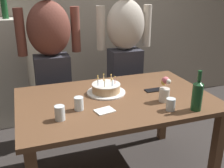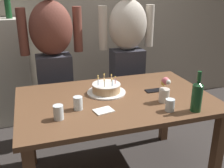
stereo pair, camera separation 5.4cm
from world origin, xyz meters
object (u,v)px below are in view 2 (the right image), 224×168
(napkin_stack, at_px, (104,111))
(person_man_bearded, at_px, (53,60))
(birthday_cake, at_px, (106,89))
(water_glass_near, at_px, (78,103))
(wine_bottle, at_px, (197,96))
(person_woman_cardigan, at_px, (127,54))
(cell_phone, at_px, (154,91))
(water_glass_far, at_px, (170,105))
(water_glass_side, at_px, (58,112))
(flower_vase, at_px, (165,91))

(napkin_stack, height_order, person_man_bearded, person_man_bearded)
(birthday_cake, bearing_deg, water_glass_near, -140.30)
(wine_bottle, relative_size, napkin_stack, 2.22)
(person_man_bearded, relative_size, person_woman_cardigan, 1.00)
(cell_phone, bearing_deg, napkin_stack, -154.28)
(water_glass_far, relative_size, water_glass_side, 0.90)
(water_glass_near, distance_m, napkin_stack, 0.19)
(water_glass_near, bearing_deg, wine_bottle, -19.49)
(person_man_bearded, bearing_deg, birthday_cake, 116.68)
(wine_bottle, bearing_deg, napkin_stack, 162.82)
(wine_bottle, distance_m, cell_phone, 0.45)
(water_glass_far, relative_size, napkin_stack, 0.67)
(water_glass_side, bearing_deg, flower_vase, 2.88)
(cell_phone, distance_m, person_woman_cardigan, 0.77)
(water_glass_far, xyz_separation_m, person_woman_cardigan, (0.11, 1.13, 0.09))
(water_glass_near, xyz_separation_m, water_glass_side, (-0.15, -0.11, 0.00))
(water_glass_side, xyz_separation_m, person_man_bearded, (0.08, 1.01, 0.08))
(water_glass_side, height_order, flower_vase, flower_vase)
(birthday_cake, distance_m, person_man_bearded, 0.77)
(water_glass_side, relative_size, flower_vase, 0.51)
(wine_bottle, bearing_deg, flower_vase, 122.86)
(wine_bottle, bearing_deg, water_glass_far, 162.59)
(wine_bottle, distance_m, napkin_stack, 0.65)
(water_glass_side, bearing_deg, person_woman_cardigan, 49.54)
(birthday_cake, height_order, flower_vase, flower_vase)
(water_glass_side, height_order, napkin_stack, water_glass_side)
(cell_phone, bearing_deg, person_woman_cardigan, 87.18)
(water_glass_near, bearing_deg, person_woman_cardigan, 51.75)
(water_glass_side, xyz_separation_m, flower_vase, (0.79, 0.04, 0.04))
(person_man_bearded, bearing_deg, flower_vase, 125.90)
(water_glass_side, xyz_separation_m, person_woman_cardigan, (0.87, 1.01, 0.08))
(water_glass_far, bearing_deg, person_man_bearded, 120.62)
(cell_phone, xyz_separation_m, napkin_stack, (-0.50, -0.23, 0.00))
(wine_bottle, xyz_separation_m, person_woman_cardigan, (-0.06, 1.18, 0.02))
(water_glass_side, bearing_deg, water_glass_far, -8.61)
(water_glass_far, bearing_deg, water_glass_side, 171.39)
(wine_bottle, bearing_deg, birthday_cake, 134.73)
(birthday_cake, xyz_separation_m, napkin_stack, (-0.11, -0.31, -0.03))
(water_glass_near, distance_m, wine_bottle, 0.82)
(flower_vase, bearing_deg, water_glass_side, -177.12)
(water_glass_near, xyz_separation_m, cell_phone, (0.67, 0.15, -0.04))
(water_glass_side, relative_size, wine_bottle, 0.34)
(birthday_cake, distance_m, water_glass_side, 0.54)
(birthday_cake, bearing_deg, water_glass_side, -141.74)
(birthday_cake, relative_size, cell_phone, 2.18)
(birthday_cake, xyz_separation_m, flower_vase, (0.36, -0.30, 0.05))
(person_man_bearded, xyz_separation_m, person_woman_cardigan, (0.78, 0.00, 0.00))
(water_glass_near, relative_size, napkin_stack, 0.73)
(water_glass_near, height_order, person_woman_cardigan, person_woman_cardigan)
(water_glass_near, relative_size, person_man_bearded, 0.06)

